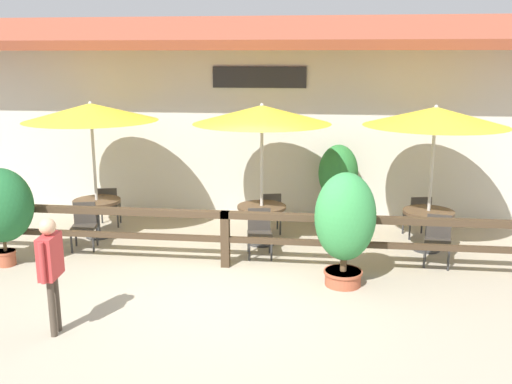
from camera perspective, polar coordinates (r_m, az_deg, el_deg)
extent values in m
plane|color=#9E937F|center=(8.65, -4.28, -9.88)|extent=(60.00, 60.00, 0.00)
cube|color=#BCB7A8|center=(12.20, -0.58, 5.81)|extent=(14.00, 0.40, 3.60)
cube|color=brown|center=(11.56, -0.98, 15.69)|extent=(14.28, 1.48, 0.70)
cube|color=black|center=(11.85, 0.33, 11.41)|extent=(1.92, 0.04, 0.43)
cube|color=#3D2D1E|center=(9.33, -3.12, -2.28)|extent=(10.40, 0.14, 0.11)
cube|color=#3D2D1E|center=(9.45, -3.09, -4.74)|extent=(10.40, 0.10, 0.09)
cube|color=#3D2D1E|center=(9.45, -3.09, -4.74)|extent=(0.14, 0.14, 0.95)
cylinder|color=#B7B2A8|center=(11.25, -15.78, 1.28)|extent=(0.06, 0.06, 2.30)
cone|color=yellow|center=(11.07, -16.20, 7.69)|extent=(2.48, 2.48, 0.33)
sphere|color=#B2ADA3|center=(11.05, -16.25, 8.53)|extent=(0.07, 0.07, 0.07)
cylinder|color=#4C3826|center=(11.35, -15.64, -0.88)|extent=(0.90, 0.90, 0.05)
cylinder|color=#333333|center=(11.44, -15.53, -2.67)|extent=(0.07, 0.07, 0.69)
cylinder|color=#333333|center=(11.53, -15.42, -4.23)|extent=(0.50, 0.50, 0.03)
cube|color=#332D28|center=(10.75, -16.86, -3.42)|extent=(0.50, 0.50, 0.05)
cube|color=#332D28|center=(10.87, -16.75, -2.00)|extent=(0.40, 0.12, 0.40)
cylinder|color=#2D2D2D|center=(10.68, -17.98, -4.84)|extent=(0.04, 0.04, 0.38)
cylinder|color=#2D2D2D|center=(10.60, -15.97, -4.83)|extent=(0.04, 0.04, 0.38)
cylinder|color=#2D2D2D|center=(11.03, -17.57, -4.23)|extent=(0.04, 0.04, 0.38)
cylinder|color=#2D2D2D|center=(10.96, -15.62, -4.21)|extent=(0.04, 0.04, 0.38)
cube|color=#332D28|center=(12.11, -14.48, -1.40)|extent=(0.50, 0.50, 0.05)
cube|color=#332D28|center=(11.87, -14.67, -0.59)|extent=(0.40, 0.12, 0.40)
cylinder|color=#2D2D2D|center=(12.32, -13.42, -2.13)|extent=(0.04, 0.04, 0.38)
cylinder|color=#2D2D2D|center=(12.38, -15.16, -2.16)|extent=(0.04, 0.04, 0.38)
cylinder|color=#2D2D2D|center=(11.96, -13.65, -2.62)|extent=(0.04, 0.04, 0.38)
cylinder|color=#2D2D2D|center=(12.02, -15.44, -2.65)|extent=(0.04, 0.04, 0.38)
cylinder|color=#B7B2A8|center=(10.40, 0.58, 0.83)|extent=(0.06, 0.06, 2.30)
cone|color=yellow|center=(10.20, 0.59, 7.77)|extent=(2.48, 2.48, 0.33)
sphere|color=#B2ADA3|center=(10.18, 0.59, 8.68)|extent=(0.07, 0.07, 0.07)
cylinder|color=#4C3826|center=(10.50, 0.57, -1.51)|extent=(0.90, 0.90, 0.05)
cylinder|color=#333333|center=(10.60, 0.57, -3.43)|extent=(0.07, 0.07, 0.69)
cylinder|color=#333333|center=(10.70, 0.56, -5.11)|extent=(0.50, 0.50, 0.03)
cube|color=#332D28|center=(9.89, 0.38, -4.29)|extent=(0.49, 0.49, 0.05)
cube|color=#332D28|center=(10.01, 0.32, -2.73)|extent=(0.40, 0.11, 0.40)
cylinder|color=#2D2D2D|center=(9.77, -0.67, -5.85)|extent=(0.04, 0.04, 0.38)
cylinder|color=#2D2D2D|center=(9.79, 1.56, -5.81)|extent=(0.04, 0.04, 0.38)
cylinder|color=#2D2D2D|center=(10.13, -0.76, -5.15)|extent=(0.04, 0.04, 0.38)
cylinder|color=#2D2D2D|center=(10.15, 1.39, -5.11)|extent=(0.04, 0.04, 0.38)
cube|color=#332D28|center=(11.27, 1.36, -2.07)|extent=(0.51, 0.51, 0.05)
cube|color=#332D28|center=(11.03, 1.50, -1.21)|extent=(0.40, 0.13, 0.40)
cylinder|color=#2D2D2D|center=(11.53, 2.16, -2.83)|extent=(0.04, 0.04, 0.38)
cylinder|color=#2D2D2D|center=(11.49, 0.28, -2.89)|extent=(0.04, 0.04, 0.38)
cylinder|color=#2D2D2D|center=(11.17, 2.45, -3.37)|extent=(0.04, 0.04, 0.38)
cylinder|color=#2D2D2D|center=(11.12, 0.51, -3.43)|extent=(0.04, 0.04, 0.38)
cylinder|color=#B7B2A8|center=(10.52, 17.03, 0.38)|extent=(0.06, 0.06, 2.30)
cone|color=yellow|center=(10.32, 17.51, 7.22)|extent=(2.48, 2.48, 0.33)
sphere|color=#B2ADA3|center=(10.31, 17.58, 8.12)|extent=(0.07, 0.07, 0.07)
cylinder|color=#4C3826|center=(10.63, 16.87, -1.92)|extent=(0.90, 0.90, 0.05)
cylinder|color=#333333|center=(10.73, 16.74, -3.82)|extent=(0.07, 0.07, 0.69)
cylinder|color=#333333|center=(10.82, 16.62, -5.48)|extent=(0.50, 0.50, 0.03)
cube|color=#332D28|center=(9.97, 17.71, -4.81)|extent=(0.50, 0.50, 0.05)
cube|color=#332D28|center=(10.09, 17.83, -3.27)|extent=(0.40, 0.12, 0.40)
cylinder|color=#2D2D2D|center=(9.86, 16.49, -6.25)|extent=(0.04, 0.04, 0.38)
cylinder|color=#2D2D2D|center=(9.86, 18.70, -6.42)|extent=(0.04, 0.04, 0.38)
cylinder|color=#2D2D2D|center=(10.22, 16.59, -5.56)|extent=(0.04, 0.04, 0.38)
cylinder|color=#2D2D2D|center=(10.22, 18.72, -5.72)|extent=(0.04, 0.04, 0.38)
cube|color=#332D28|center=(11.45, 15.77, -2.34)|extent=(0.50, 0.50, 0.05)
cube|color=#332D28|center=(11.22, 16.17, -1.49)|extent=(0.40, 0.12, 0.40)
cylinder|color=#2D2D2D|center=(11.74, 16.25, -3.08)|extent=(0.04, 0.04, 0.38)
cylinder|color=#2D2D2D|center=(11.61, 14.50, -3.14)|extent=(0.04, 0.04, 0.38)
cylinder|color=#2D2D2D|center=(11.40, 16.92, -3.61)|extent=(0.04, 0.04, 0.38)
cylinder|color=#2D2D2D|center=(11.27, 15.12, -3.69)|extent=(0.04, 0.04, 0.38)
cylinder|color=#9E4C33|center=(8.92, 8.68, -8.47)|extent=(0.55, 0.55, 0.23)
cylinder|color=#9E4C33|center=(8.88, 8.71, -7.90)|extent=(0.59, 0.59, 0.04)
cylinder|color=brown|center=(8.81, 8.76, -6.56)|extent=(0.10, 0.10, 0.40)
ellipsoid|color=#338442|center=(8.61, 8.91, -2.46)|extent=(0.92, 0.82, 1.35)
cylinder|color=#9E4C33|center=(10.48, -23.70, -6.06)|extent=(0.30, 0.30, 0.25)
cylinder|color=#9E4C33|center=(10.45, -23.75, -5.50)|extent=(0.33, 0.33, 0.04)
cylinder|color=brown|center=(10.38, -23.86, -4.43)|extent=(0.05, 0.05, 0.37)
ellipsoid|color=#1E5B2D|center=(10.23, -24.17, -1.22)|extent=(1.06, 0.95, 1.24)
cylinder|color=brown|center=(11.79, 8.07, -2.51)|extent=(0.35, 0.35, 0.42)
cylinder|color=brown|center=(11.74, 8.10, -1.62)|extent=(0.38, 0.38, 0.04)
cylinder|color=brown|center=(11.69, 8.13, -0.72)|extent=(0.06, 0.06, 0.34)
ellipsoid|color=#287033|center=(11.57, 8.22, 1.93)|extent=(0.79, 0.71, 1.14)
cylinder|color=#42382D|center=(7.77, -19.32, -10.41)|extent=(0.08, 0.08, 0.76)
cylinder|color=#42382D|center=(7.64, -19.73, -10.86)|extent=(0.08, 0.08, 0.76)
cube|color=#B23333|center=(7.47, -19.91, -6.07)|extent=(0.22, 0.43, 0.54)
cylinder|color=#B23333|center=(7.68, -19.26, -5.50)|extent=(0.07, 0.07, 0.51)
cylinder|color=#B23333|center=(7.26, -20.60, -6.68)|extent=(0.07, 0.07, 0.51)
sphere|color=tan|center=(7.36, -20.15, -3.26)|extent=(0.21, 0.21, 0.21)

